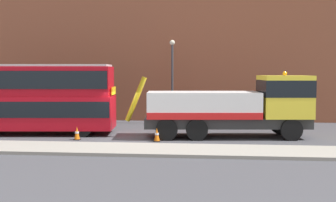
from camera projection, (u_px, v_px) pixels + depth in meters
name	position (u px, v px, depth m)	size (l,w,h in m)	color
ground_plane	(128.00, 137.00, 23.60)	(120.00, 120.00, 0.00)	#424247
near_kerb	(110.00, 149.00, 19.43)	(60.00, 2.80, 0.15)	gray
building_facade	(149.00, 12.00, 31.30)	(60.00, 1.50, 16.00)	#935138
recovery_tow_truck	(235.00, 106.00, 23.26)	(10.23, 3.46, 3.67)	#2D2D2D
double_decker_bus	(19.00, 96.00, 24.39)	(11.19, 3.57, 4.06)	#B70C19
traffic_cone_near_bus	(77.00, 133.00, 22.48)	(0.36, 0.36, 0.72)	orange
traffic_cone_midway	(157.00, 135.00, 21.93)	(0.36, 0.36, 0.72)	orange
street_lamp	(172.00, 74.00, 29.25)	(0.36, 0.36, 5.83)	#38383D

